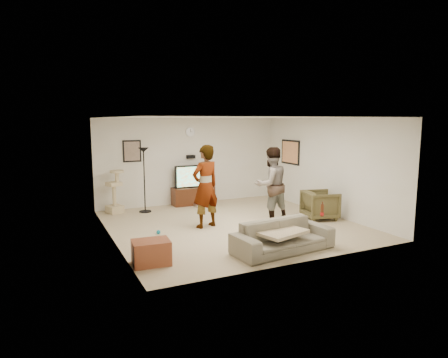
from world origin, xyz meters
name	(u,v)px	position (x,y,z in m)	size (l,w,h in m)	color
floor	(232,225)	(0.00, 0.00, -0.01)	(5.50, 5.50, 0.02)	tan
ceiling	(232,117)	(0.00, 0.00, 2.51)	(5.50, 5.50, 0.02)	white
wall_back	(190,161)	(0.00, 2.75, 1.25)	(5.50, 0.04, 2.50)	silver
wall_front	(305,191)	(0.00, -2.75, 1.25)	(5.50, 0.04, 2.50)	silver
wall_left	(110,180)	(-2.75, 0.00, 1.25)	(0.04, 5.50, 2.50)	silver
wall_right	(326,166)	(2.75, 0.00, 1.25)	(0.04, 5.50, 2.50)	silver
wall_clock	(190,132)	(0.00, 2.72, 2.10)	(0.26, 0.26, 0.04)	white
wall_speaker	(191,157)	(0.00, 2.69, 1.38)	(0.25, 0.10, 0.10)	black
picture_back	(132,151)	(-1.70, 2.73, 1.60)	(0.42, 0.03, 0.52)	gray
picture_right	(290,152)	(2.73, 1.60, 1.50)	(0.03, 0.78, 0.62)	#DE8F5C
tv_stand	(193,196)	(-0.01, 2.50, 0.25)	(1.22, 0.45, 0.51)	#391A0C
console_box	(202,205)	(0.10, 2.11, 0.04)	(0.40, 0.30, 0.07)	silver
tv	(193,176)	(-0.01, 2.50, 0.83)	(1.09, 0.08, 0.64)	black
tv_screen	(193,176)	(-0.01, 2.46, 0.83)	(1.00, 0.01, 0.57)	#39F7D9
floor_lamp	(144,180)	(-1.52, 2.16, 0.86)	(0.32, 0.32, 1.72)	black
cat_tree	(114,192)	(-2.28, 2.40, 0.57)	(0.37, 0.37, 1.14)	#C4B187
person_left	(205,186)	(-0.64, 0.08, 0.95)	(0.69, 0.45, 1.90)	#9695A4
person_right	(271,185)	(0.98, -0.13, 0.90)	(0.88, 0.68, 1.81)	#30598A
sofa	(283,236)	(0.01, -2.11, 0.29)	(1.96, 0.77, 0.57)	#736C5A
throw_blanket	(280,232)	(-0.06, -2.11, 0.39)	(0.90, 0.70, 0.06)	#CDB68E
beer_bottle	(322,210)	(0.92, -2.11, 0.70)	(0.06, 0.06, 0.25)	#4B200C
armchair	(320,205)	(2.23, -0.45, 0.35)	(0.76, 0.78, 0.71)	#4D4627
side_table	(151,252)	(-2.40, -1.71, 0.21)	(0.63, 0.47, 0.42)	brown
toy_ball	(158,232)	(-1.79, -0.02, 0.04)	(0.09, 0.09, 0.09)	#0E718D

